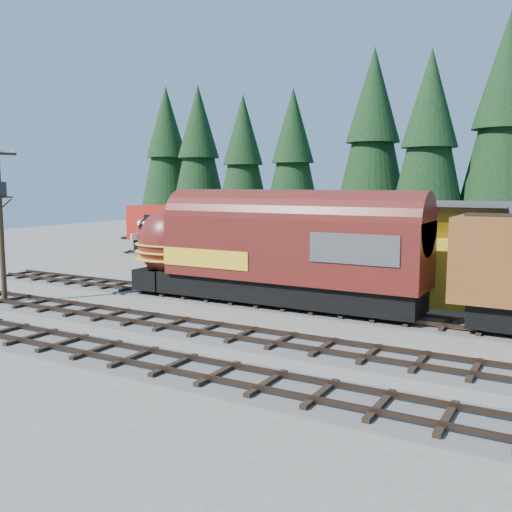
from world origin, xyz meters
The scene contains 8 objects.
ground centered at (0.00, 0.00, 0.00)m, with size 120.00×120.00×0.00m, color #6B665B.
track_spur centered at (-10.00, 18.00, 0.06)m, with size 32.00×3.20×0.33m.
depot centered at (0.00, 10.50, 2.96)m, with size 12.80×7.00×5.30m.
locomotive centered at (-4.90, 4.00, 2.64)m, with size 16.66×3.31×4.53m.
caboose centered at (-20.39, 18.00, 2.60)m, with size 10.09×2.93×5.25m.
utility_pole centered at (-16.84, -2.31, 4.78)m, with size 1.22×2.02×8.37m.
pickup_truck_a centered at (-9.51, 7.78, 1.00)m, with size 3.30×7.17×1.99m, color black.
pickup_truck_b centered at (-13.34, 10.41, 0.90)m, with size 2.51×6.18×1.79m, color #A0A1A7.
Camera 1 is at (9.32, -21.44, 6.28)m, focal length 40.00 mm.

